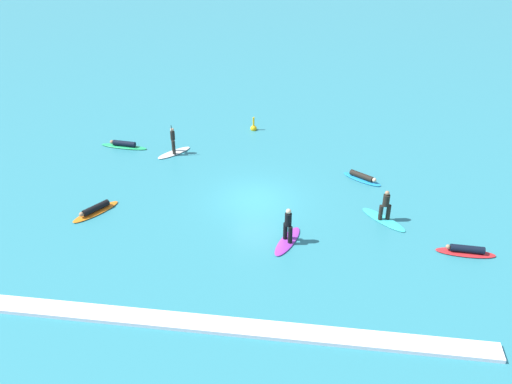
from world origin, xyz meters
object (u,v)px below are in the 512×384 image
Objects in this scene: surfer_on_white_board at (174,148)px; surfer_on_red_board at (466,251)px; surfer_on_blue_board at (362,178)px; marker_buoy at (254,128)px; surfer_on_purple_board at (288,234)px; surfer_on_orange_board at (95,210)px; surfer_on_teal_board at (384,213)px; surfer_on_green_board at (124,145)px.

surfer_on_red_board is at bearing 102.31° from surfer_on_white_board.
marker_buoy reaches higher than surfer_on_blue_board.
surfer_on_purple_board is at bearing 3.70° from surfer_on_red_board.
surfer_on_orange_board is (-10.29, 1.28, -0.34)m from surfer_on_purple_board.
marker_buoy is at bearing -176.82° from surfer_on_orange_board.
marker_buoy reaches higher than surfer_on_red_board.
surfer_on_red_board is at bearing -168.57° from surfer_on_teal_board.
surfer_on_white_board is (-16.42, 8.42, 0.25)m from surfer_on_red_board.
surfer_on_green_board is at bearing -57.85° from surfer_on_white_board.
surfer_on_green_board reaches higher than surfer_on_orange_board.
surfer_on_teal_board is (-3.66, 2.38, 0.30)m from surfer_on_red_board.
surfer_on_teal_board is at bearing -51.50° from marker_buoy.
surfer_on_blue_board is (11.80, -1.86, -0.26)m from surfer_on_white_board.
surfer_on_white_board is 0.94× the size of surfer_on_blue_board.
surfer_on_red_board is at bearing -21.55° from surfer_on_blue_board.
surfer_on_purple_board reaches higher than surfer_on_orange_board.
surfer_on_purple_board is 1.18× the size of surfer_on_white_board.
surfer_on_teal_board is at bearing 136.32° from surfer_on_purple_board.
marker_buoy is (-8.23, 10.34, -0.30)m from surfer_on_teal_board.
surfer_on_blue_board is (15.29, -2.31, -0.01)m from surfer_on_green_board.
surfer_on_purple_board is at bearing 72.79° from surfer_on_teal_board.
surfer_on_blue_board is at bearing 120.47° from surfer_on_white_board.
surfer_on_white_board is 7.69m from surfer_on_orange_board.
surfer_on_white_board reaches higher than surfer_on_green_board.
surfer_on_white_board is at bearing 19.17° from surfer_on_teal_board.
surfer_on_green_board is 1.27× the size of surfer_on_teal_board.
surfer_on_teal_board is at bearing 128.53° from surfer_on_orange_board.
marker_buoy is at bearing -149.03° from surfer_on_green_board.
surfer_on_teal_board reaches higher than surfer_on_green_board.
surfer_on_red_board is 1.10× the size of surfer_on_teal_board.
surfer_on_red_board reaches higher than surfer_on_blue_board.
marker_buoy is at bearing -44.54° from surfer_on_red_board.
surfer_on_teal_board is 1.03× the size of surfer_on_blue_board.
surfer_on_purple_board reaches higher than surfer_on_teal_board.
surfer_on_white_board is 0.86× the size of surfer_on_orange_board.
surfer_on_blue_board is (14.10, 5.46, -0.01)m from surfer_on_orange_board.
surfer_on_teal_board is 13.22m from marker_buoy.
surfer_on_blue_board is (-0.96, 4.17, -0.31)m from surfer_on_teal_board.
surfer_on_blue_board is at bearing -52.40° from surfer_on_red_board.
surfer_on_red_board is 1.13× the size of surfer_on_blue_board.
surfer_on_orange_board is 13.49m from marker_buoy.
surfer_on_teal_board is at bearing 104.13° from surfer_on_white_board.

